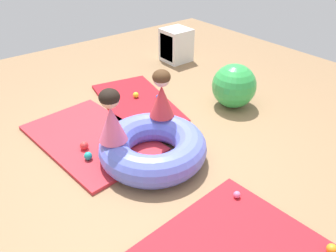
{
  "coord_description": "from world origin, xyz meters",
  "views": [
    {
      "loc": [
        2.39,
        -1.81,
        2.22
      ],
      "look_at": [
        0.04,
        0.05,
        0.35
      ],
      "focal_mm": 36.43,
      "sensor_mm": 36.0,
      "label": 1
    }
  ],
  "objects_px": {
    "play_ball_orange": "(332,249)",
    "play_ball_blue": "(158,97)",
    "storage_cube": "(175,45)",
    "play_ball_teal_second": "(88,156)",
    "play_ball_red": "(84,146)",
    "play_ball_yellow": "(136,95)",
    "child_in_pink": "(111,116)",
    "play_ball_green": "(115,161)",
    "exercise_ball_large": "(234,86)",
    "inflatable_cushion": "(153,147)",
    "child_in_red": "(162,94)",
    "play_ball_pink": "(237,195)"
  },
  "relations": [
    {
      "from": "storage_cube",
      "to": "play_ball_yellow",
      "type": "bearing_deg",
      "value": -59.11
    },
    {
      "from": "play_ball_blue",
      "to": "play_ball_teal_second",
      "type": "relative_size",
      "value": 0.73
    },
    {
      "from": "play_ball_pink",
      "to": "play_ball_yellow",
      "type": "bearing_deg",
      "value": 170.18
    },
    {
      "from": "child_in_pink",
      "to": "play_ball_green",
      "type": "bearing_deg",
      "value": -62.28
    },
    {
      "from": "play_ball_orange",
      "to": "play_ball_teal_second",
      "type": "xyz_separation_m",
      "value": [
        -2.18,
        -0.9,
        0.0
      ]
    },
    {
      "from": "child_in_pink",
      "to": "play_ball_yellow",
      "type": "height_order",
      "value": "child_in_pink"
    },
    {
      "from": "inflatable_cushion",
      "to": "play_ball_red",
      "type": "xyz_separation_m",
      "value": [
        -0.57,
        -0.5,
        -0.08
      ]
    },
    {
      "from": "play_ball_pink",
      "to": "exercise_ball_large",
      "type": "bearing_deg",
      "value": 133.85
    },
    {
      "from": "play_ball_orange",
      "to": "play_ball_teal_second",
      "type": "height_order",
      "value": "play_ball_teal_second"
    },
    {
      "from": "inflatable_cushion",
      "to": "play_ball_yellow",
      "type": "relative_size",
      "value": 14.04
    },
    {
      "from": "play_ball_blue",
      "to": "exercise_ball_large",
      "type": "distance_m",
      "value": 1.03
    },
    {
      "from": "child_in_red",
      "to": "play_ball_green",
      "type": "relative_size",
      "value": 5.68
    },
    {
      "from": "play_ball_blue",
      "to": "exercise_ball_large",
      "type": "xyz_separation_m",
      "value": [
        0.71,
        0.72,
        0.22
      ]
    },
    {
      "from": "play_ball_red",
      "to": "exercise_ball_large",
      "type": "height_order",
      "value": "exercise_ball_large"
    },
    {
      "from": "play_ball_pink",
      "to": "play_ball_red",
      "type": "xyz_separation_m",
      "value": [
        -1.53,
        -0.74,
        0.01
      ]
    },
    {
      "from": "play_ball_orange",
      "to": "play_ball_blue",
      "type": "bearing_deg",
      "value": 170.19
    },
    {
      "from": "play_ball_orange",
      "to": "play_ball_red",
      "type": "bearing_deg",
      "value": -160.26
    },
    {
      "from": "play_ball_green",
      "to": "play_ball_blue",
      "type": "distance_m",
      "value": 1.52
    },
    {
      "from": "child_in_red",
      "to": "play_ball_teal_second",
      "type": "distance_m",
      "value": 1.01
    },
    {
      "from": "child_in_red",
      "to": "play_ball_green",
      "type": "distance_m",
      "value": 0.86
    },
    {
      "from": "play_ball_orange",
      "to": "play_ball_pink",
      "type": "xyz_separation_m",
      "value": [
        -0.84,
        -0.11,
        -0.01
      ]
    },
    {
      "from": "child_in_pink",
      "to": "play_ball_blue",
      "type": "distance_m",
      "value": 1.56
    },
    {
      "from": "play_ball_blue",
      "to": "storage_cube",
      "type": "xyz_separation_m",
      "value": [
        -1.05,
        1.16,
        0.21
      ]
    },
    {
      "from": "play_ball_orange",
      "to": "play_ball_teal_second",
      "type": "distance_m",
      "value": 2.36
    },
    {
      "from": "child_in_pink",
      "to": "play_ball_teal_second",
      "type": "xyz_separation_m",
      "value": [
        -0.22,
        -0.2,
        -0.51
      ]
    },
    {
      "from": "child_in_red",
      "to": "play_ball_yellow",
      "type": "xyz_separation_m",
      "value": [
        -1.0,
        0.31,
        -0.51
      ]
    },
    {
      "from": "child_in_pink",
      "to": "play_ball_teal_second",
      "type": "bearing_deg",
      "value": -157.86
    },
    {
      "from": "play_ball_orange",
      "to": "play_ball_blue",
      "type": "height_order",
      "value": "play_ball_orange"
    },
    {
      "from": "inflatable_cushion",
      "to": "play_ball_teal_second",
      "type": "relative_size",
      "value": 12.83
    },
    {
      "from": "child_in_red",
      "to": "inflatable_cushion",
      "type": "bearing_deg",
      "value": 163.09
    },
    {
      "from": "play_ball_orange",
      "to": "child_in_pink",
      "type": "bearing_deg",
      "value": -160.19
    },
    {
      "from": "storage_cube",
      "to": "play_ball_green",
      "type": "bearing_deg",
      "value": -50.78
    },
    {
      "from": "inflatable_cushion",
      "to": "child_in_red",
      "type": "xyz_separation_m",
      "value": [
        -0.24,
        0.31,
        0.42
      ]
    },
    {
      "from": "play_ball_red",
      "to": "storage_cube",
      "type": "relative_size",
      "value": 0.17
    },
    {
      "from": "play_ball_yellow",
      "to": "play_ball_red",
      "type": "height_order",
      "value": "play_ball_red"
    },
    {
      "from": "inflatable_cushion",
      "to": "play_ball_green",
      "type": "height_order",
      "value": "inflatable_cushion"
    },
    {
      "from": "play_ball_yellow",
      "to": "exercise_ball_large",
      "type": "bearing_deg",
      "value": 44.86
    },
    {
      "from": "inflatable_cushion",
      "to": "play_ball_pink",
      "type": "distance_m",
      "value": 0.99
    },
    {
      "from": "child_in_pink",
      "to": "play_ball_blue",
      "type": "xyz_separation_m",
      "value": [
        -0.86,
        1.19,
        -0.52
      ]
    },
    {
      "from": "inflatable_cushion",
      "to": "child_in_red",
      "type": "distance_m",
      "value": 0.58
    },
    {
      "from": "inflatable_cushion",
      "to": "play_ball_orange",
      "type": "relative_size",
      "value": 13.52
    },
    {
      "from": "inflatable_cushion",
      "to": "play_ball_blue",
      "type": "relative_size",
      "value": 17.51
    },
    {
      "from": "storage_cube",
      "to": "play_ball_pink",
      "type": "bearing_deg",
      "value": -30.13
    },
    {
      "from": "play_ball_green",
      "to": "play_ball_orange",
      "type": "bearing_deg",
      "value": 20.88
    },
    {
      "from": "play_ball_pink",
      "to": "play_ball_red",
      "type": "relative_size",
      "value": 0.69
    },
    {
      "from": "play_ball_yellow",
      "to": "play_ball_orange",
      "type": "bearing_deg",
      "value": -5.04
    },
    {
      "from": "play_ball_orange",
      "to": "storage_cube",
      "type": "relative_size",
      "value": 0.15
    },
    {
      "from": "play_ball_red",
      "to": "play_ball_orange",
      "type": "bearing_deg",
      "value": 19.74
    },
    {
      "from": "child_in_red",
      "to": "play_ball_blue",
      "type": "xyz_separation_m",
      "value": [
        -0.78,
        0.53,
        -0.51
      ]
    },
    {
      "from": "child_in_red",
      "to": "play_ball_teal_second",
      "type": "xyz_separation_m",
      "value": [
        -0.14,
        -0.86,
        -0.5
      ]
    }
  ]
}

